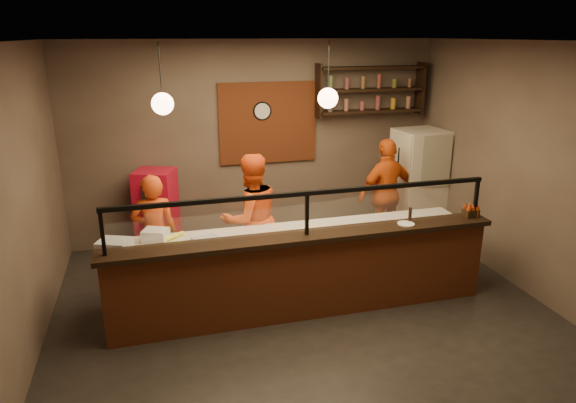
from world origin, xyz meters
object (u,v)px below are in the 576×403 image
object	(u,v)px
condiment_caddy	(471,213)
fridge	(417,183)
cook_left	(155,233)
pepper_mill	(410,215)
cook_mid	(251,219)
red_cooler	(157,212)
cook_right	(386,193)
wall_clock	(262,111)
pizza_dough	(316,231)

from	to	relation	value
condiment_caddy	fridge	bearing A→B (deg)	78.88
cook_left	fridge	world-z (taller)	fridge
pepper_mill	condiment_caddy	bearing A→B (deg)	-1.69
cook_mid	red_cooler	size ratio (longest dim) A/B	1.36
fridge	cook_right	bearing A→B (deg)	-159.85
cook_right	fridge	bearing A→B (deg)	-167.13
cook_left	condiment_caddy	xyz separation A→B (m)	(3.90, -1.15, 0.31)
wall_clock	fridge	xyz separation A→B (m)	(2.50, -0.65, -1.20)
cook_mid	cook_right	world-z (taller)	cook_mid
cook_left	cook_mid	world-z (taller)	cook_mid
pepper_mill	fridge	bearing A→B (deg)	58.63
cook_mid	pizza_dough	bearing A→B (deg)	119.45
cook_left	pepper_mill	distance (m)	3.27
cook_right	red_cooler	size ratio (longest dim) A/B	1.33
pizza_dough	condiment_caddy	size ratio (longest dim) A/B	3.21
fridge	condiment_caddy	xyz separation A→B (m)	(-0.41, -2.07, 0.21)
condiment_caddy	cook_left	bearing A→B (deg)	163.54
fridge	pepper_mill	world-z (taller)	fridge
cook_mid	red_cooler	bearing A→B (deg)	-62.47
cook_left	condiment_caddy	world-z (taller)	cook_left
pizza_dough	red_cooler	bearing A→B (deg)	133.52
cook_left	fridge	bearing A→B (deg)	-166.72
cook_left	condiment_caddy	bearing A→B (deg)	164.72
cook_left	red_cooler	world-z (taller)	cook_left
fridge	pepper_mill	bearing A→B (deg)	-126.29
cook_left	cook_mid	distance (m)	1.27
cook_right	red_cooler	xyz separation A→B (m)	(-3.52, 0.68, -0.21)
cook_mid	cook_left	bearing A→B (deg)	-17.41
pepper_mill	cook_left	bearing A→B (deg)	159.76
wall_clock	cook_right	size ratio (longest dim) A/B	0.17
fridge	condiment_caddy	distance (m)	2.12
condiment_caddy	wall_clock	bearing A→B (deg)	127.52
cook_mid	condiment_caddy	world-z (taller)	cook_mid
pepper_mill	wall_clock	bearing A→B (deg)	114.86
condiment_caddy	pizza_dough	bearing A→B (deg)	168.12
cook_mid	red_cooler	world-z (taller)	cook_mid
fridge	pizza_dough	distance (m)	2.88
cook_mid	fridge	world-z (taller)	fridge
fridge	pizza_dough	size ratio (longest dim) A/B	3.17
wall_clock	pepper_mill	distance (m)	3.12
cook_right	condiment_caddy	size ratio (longest dim) A/B	9.93
wall_clock	pizza_dough	xyz separation A→B (m)	(0.16, -2.32, -1.19)
cook_right	pizza_dough	distance (m)	2.08
red_cooler	pepper_mill	xyz separation A→B (m)	(3.00, -2.39, 0.50)
wall_clock	cook_mid	size ratio (longest dim) A/B	0.17
wall_clock	fridge	size ratio (longest dim) A/B	0.17
cook_left	cook_mid	xyz separation A→B (m)	(1.27, -0.05, 0.10)
cook_left	pepper_mill	world-z (taller)	cook_left
cook_right	red_cooler	world-z (taller)	cook_right
cook_mid	fridge	bearing A→B (deg)	-177.58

